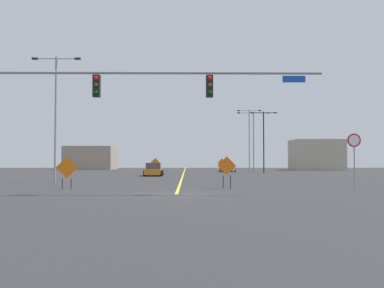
# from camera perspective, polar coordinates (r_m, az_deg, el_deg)

# --- Properties ---
(ground) EXTENTS (168.74, 168.74, 0.00)m
(ground) POSITION_cam_1_polar(r_m,az_deg,el_deg) (21.02, -2.03, -6.51)
(ground) COLOR #2D2D30
(road_centre_stripe) EXTENTS (0.16, 93.75, 0.01)m
(road_centre_stripe) POSITION_cam_1_polar(r_m,az_deg,el_deg) (67.85, -1.01, -3.56)
(road_centre_stripe) COLOR yellow
(road_centre_stripe) RESTS_ON ground
(traffic_signal_assembly) EXTENTS (16.32, 0.44, 6.49)m
(traffic_signal_assembly) POSITION_cam_1_polar(r_m,az_deg,el_deg) (21.57, -11.23, 6.51)
(traffic_signal_assembly) COLOR gray
(traffic_signal_assembly) RESTS_ON ground
(stop_sign) EXTENTS (0.76, 0.07, 3.12)m
(stop_sign) POSITION_cam_1_polar(r_m,az_deg,el_deg) (26.25, 20.24, -0.75)
(stop_sign) COLOR gray
(stop_sign) RESTS_ON ground
(street_lamp_mid_right) EXTENTS (3.59, 0.24, 8.21)m
(street_lamp_mid_right) POSITION_cam_1_polar(r_m,az_deg,el_deg) (59.60, 9.25, 0.96)
(street_lamp_mid_right) COLOR black
(street_lamp_mid_right) RESTS_ON ground
(street_lamp_near_left) EXTENTS (3.67, 0.24, 9.50)m
(street_lamp_near_left) POSITION_cam_1_polar(r_m,az_deg,el_deg) (34.90, -17.22, 4.39)
(street_lamp_near_left) COLOR gray
(street_lamp_near_left) RESTS_ON ground
(street_lamp_far_left) EXTENTS (3.68, 0.24, 9.37)m
(street_lamp_far_left) POSITION_cam_1_polar(r_m,az_deg,el_deg) (66.99, 7.42, 1.12)
(street_lamp_far_left) COLOR gray
(street_lamp_far_left) RESTS_ON ground
(street_lamp_mid_left) EXTENTS (4.67, 0.24, 8.59)m
(street_lamp_mid_left) POSITION_cam_1_polar(r_m,az_deg,el_deg) (63.20, 7.97, 1.03)
(street_lamp_mid_left) COLOR gray
(street_lamp_mid_left) RESTS_ON ground
(construction_sign_right_shoulder) EXTENTS (1.22, 0.33, 1.83)m
(construction_sign_right_shoulder) POSITION_cam_1_polar(r_m,az_deg,el_deg) (26.06, -15.89, -3.12)
(construction_sign_right_shoulder) COLOR orange
(construction_sign_right_shoulder) RESTS_ON ground
(construction_sign_left_shoulder) EXTENTS (1.08, 0.20, 1.85)m
(construction_sign_left_shoulder) POSITION_cam_1_polar(r_m,az_deg,el_deg) (25.48, 4.52, -3.11)
(construction_sign_left_shoulder) COLOR orange
(construction_sign_left_shoulder) RESTS_ON ground
(construction_sign_median_far) EXTENTS (1.24, 0.34, 1.97)m
(construction_sign_median_far) POSITION_cam_1_polar(r_m,az_deg,el_deg) (61.14, 3.89, -2.54)
(construction_sign_median_far) COLOR orange
(construction_sign_median_far) RESTS_ON ground
(construction_sign_median_near) EXTENTS (1.25, 0.05, 2.01)m
(construction_sign_median_near) POSITION_cam_1_polar(r_m,az_deg,el_deg) (59.17, -4.77, -2.51)
(construction_sign_median_near) COLOR orange
(construction_sign_median_near) RESTS_ON ground
(car_orange_far) EXTENTS (1.95, 4.56, 1.39)m
(car_orange_far) POSITION_cam_1_polar(r_m,az_deg,el_deg) (47.31, -4.97, -3.34)
(car_orange_far) COLOR orange
(car_orange_far) RESTS_ON ground
(car_silver_mid) EXTENTS (2.14, 4.63, 1.31)m
(car_silver_mid) POSITION_cam_1_polar(r_m,az_deg,el_deg) (66.04, 4.63, -3.06)
(car_silver_mid) COLOR #B7BABF
(car_silver_mid) RESTS_ON ground
(roadside_building_west) EXTENTS (9.04, 8.67, 4.39)m
(roadside_building_west) POSITION_cam_1_polar(r_m,az_deg,el_deg) (87.26, -12.92, -1.77)
(roadside_building_west) COLOR gray
(roadside_building_west) RESTS_ON ground
(roadside_building_east) EXTENTS (8.58, 6.86, 5.36)m
(roadside_building_east) POSITION_cam_1_polar(r_m,az_deg,el_deg) (81.37, 15.78, -1.37)
(roadside_building_east) COLOR #B2A893
(roadside_building_east) RESTS_ON ground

